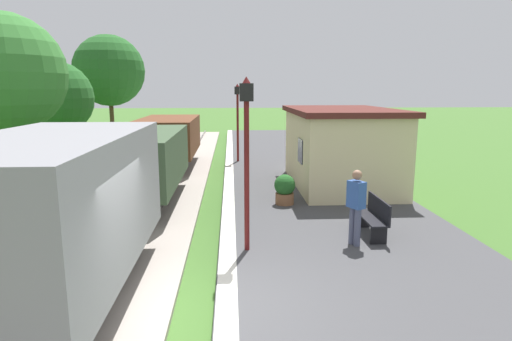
{
  "coord_description": "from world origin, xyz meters",
  "views": [
    {
      "loc": [
        0.5,
        -6.41,
        3.7
      ],
      "look_at": [
        1.18,
        5.23,
        1.47
      ],
      "focal_mm": 30.01,
      "sensor_mm": 36.0,
      "label": 1
    }
  ],
  "objects_px": {
    "station_hut": "(340,147)",
    "person_waiting": "(356,204)",
    "potted_planter": "(285,189)",
    "tree_field_left": "(56,98)",
    "freight_train": "(135,163)",
    "bench_near_hut": "(373,216)",
    "tree_trackside_far": "(4,74)",
    "lamp_post_far": "(238,108)",
    "tree_field_distant": "(109,71)",
    "lamp_post_near": "(247,133)"
  },
  "relations": [
    {
      "from": "station_hut",
      "to": "person_waiting",
      "type": "xyz_separation_m",
      "value": [
        -1.16,
        -6.03,
        -0.47
      ]
    },
    {
      "from": "potted_planter",
      "to": "tree_field_left",
      "type": "distance_m",
      "value": 14.11
    },
    {
      "from": "freight_train",
      "to": "tree_field_left",
      "type": "xyz_separation_m",
      "value": [
        -5.72,
        9.04,
        1.75
      ]
    },
    {
      "from": "person_waiting",
      "to": "potted_planter",
      "type": "relative_size",
      "value": 1.87
    },
    {
      "from": "bench_near_hut",
      "to": "tree_trackside_far",
      "type": "relative_size",
      "value": 0.25
    },
    {
      "from": "lamp_post_far",
      "to": "person_waiting",
      "type": "bearing_deg",
      "value": -78.12
    },
    {
      "from": "potted_planter",
      "to": "lamp_post_far",
      "type": "bearing_deg",
      "value": 99.13
    },
    {
      "from": "person_waiting",
      "to": "station_hut",
      "type": "bearing_deg",
      "value": -127.99
    },
    {
      "from": "person_waiting",
      "to": "bench_near_hut",
      "type": "bearing_deg",
      "value": -163.26
    },
    {
      "from": "bench_near_hut",
      "to": "tree_trackside_far",
      "type": "xyz_separation_m",
      "value": [
        -10.38,
        4.39,
        3.44
      ]
    },
    {
      "from": "tree_field_left",
      "to": "station_hut",
      "type": "bearing_deg",
      "value": -28.77
    },
    {
      "from": "tree_field_distant",
      "to": "lamp_post_far",
      "type": "bearing_deg",
      "value": -45.97
    },
    {
      "from": "bench_near_hut",
      "to": "lamp_post_far",
      "type": "relative_size",
      "value": 0.41
    },
    {
      "from": "tree_field_left",
      "to": "tree_field_distant",
      "type": "xyz_separation_m",
      "value": [
        0.74,
        7.09,
        1.61
      ]
    },
    {
      "from": "station_hut",
      "to": "person_waiting",
      "type": "relative_size",
      "value": 3.39
    },
    {
      "from": "station_hut",
      "to": "tree_field_distant",
      "type": "relative_size",
      "value": 0.81
    },
    {
      "from": "bench_near_hut",
      "to": "potted_planter",
      "type": "distance_m",
      "value": 3.42
    },
    {
      "from": "bench_near_hut",
      "to": "tree_field_distant",
      "type": "relative_size",
      "value": 0.21
    },
    {
      "from": "station_hut",
      "to": "lamp_post_near",
      "type": "distance_m",
      "value": 7.25
    },
    {
      "from": "bench_near_hut",
      "to": "lamp_post_near",
      "type": "height_order",
      "value": "lamp_post_near"
    },
    {
      "from": "tree_field_left",
      "to": "person_waiting",
      "type": "bearing_deg",
      "value": -48.64
    },
    {
      "from": "potted_planter",
      "to": "lamp_post_near",
      "type": "bearing_deg",
      "value": -109.18
    },
    {
      "from": "station_hut",
      "to": "lamp_post_far",
      "type": "relative_size",
      "value": 1.57
    },
    {
      "from": "station_hut",
      "to": "lamp_post_near",
      "type": "bearing_deg",
      "value": -120.01
    },
    {
      "from": "bench_near_hut",
      "to": "station_hut",
      "type": "bearing_deg",
      "value": 84.39
    },
    {
      "from": "bench_near_hut",
      "to": "freight_train",
      "type": "bearing_deg",
      "value": 152.41
    },
    {
      "from": "lamp_post_near",
      "to": "bench_near_hut",
      "type": "bearing_deg",
      "value": 14.04
    },
    {
      "from": "lamp_post_far",
      "to": "tree_trackside_far",
      "type": "distance_m",
      "value": 9.91
    },
    {
      "from": "freight_train",
      "to": "person_waiting",
      "type": "relative_size",
      "value": 11.35
    },
    {
      "from": "freight_train",
      "to": "station_hut",
      "type": "bearing_deg",
      "value": 17.64
    },
    {
      "from": "tree_trackside_far",
      "to": "tree_field_distant",
      "type": "xyz_separation_m",
      "value": [
        -0.88,
        15.02,
        0.71
      ]
    },
    {
      "from": "lamp_post_far",
      "to": "tree_trackside_far",
      "type": "relative_size",
      "value": 0.61
    },
    {
      "from": "lamp_post_near",
      "to": "tree_field_distant",
      "type": "distance_m",
      "value": 21.87
    },
    {
      "from": "station_hut",
      "to": "potted_planter",
      "type": "bearing_deg",
      "value": -132.49
    },
    {
      "from": "lamp_post_near",
      "to": "lamp_post_far",
      "type": "distance_m",
      "value": 11.68
    },
    {
      "from": "tree_trackside_far",
      "to": "bench_near_hut",
      "type": "bearing_deg",
      "value": -22.92
    },
    {
      "from": "potted_planter",
      "to": "tree_field_distant",
      "type": "height_order",
      "value": "tree_field_distant"
    },
    {
      "from": "potted_planter",
      "to": "tree_field_distant",
      "type": "xyz_separation_m",
      "value": [
        -9.49,
        16.48,
        4.15
      ]
    },
    {
      "from": "freight_train",
      "to": "potted_planter",
      "type": "distance_m",
      "value": 4.58
    },
    {
      "from": "station_hut",
      "to": "potted_planter",
      "type": "xyz_separation_m",
      "value": [
        -2.3,
        -2.51,
        -0.93
      ]
    },
    {
      "from": "tree_trackside_far",
      "to": "tree_field_distant",
      "type": "relative_size",
      "value": 0.84
    },
    {
      "from": "freight_train",
      "to": "potted_planter",
      "type": "xyz_separation_m",
      "value": [
        4.5,
        -0.34,
        -0.78
      ]
    },
    {
      "from": "bench_near_hut",
      "to": "tree_trackside_far",
      "type": "bearing_deg",
      "value": 157.08
    },
    {
      "from": "lamp_post_far",
      "to": "bench_near_hut",
      "type": "bearing_deg",
      "value": -74.41
    },
    {
      "from": "station_hut",
      "to": "tree_field_left",
      "type": "bearing_deg",
      "value": 151.23
    },
    {
      "from": "lamp_post_near",
      "to": "tree_field_distant",
      "type": "relative_size",
      "value": 0.52
    },
    {
      "from": "bench_near_hut",
      "to": "tree_field_distant",
      "type": "distance_m",
      "value": 22.81
    },
    {
      "from": "tree_field_distant",
      "to": "potted_planter",
      "type": "bearing_deg",
      "value": -60.05
    },
    {
      "from": "potted_planter",
      "to": "person_waiting",
      "type": "bearing_deg",
      "value": -72.11
    },
    {
      "from": "station_hut",
      "to": "lamp_post_near",
      "type": "xyz_separation_m",
      "value": [
        -3.58,
        -6.2,
        1.15
      ]
    }
  ]
}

